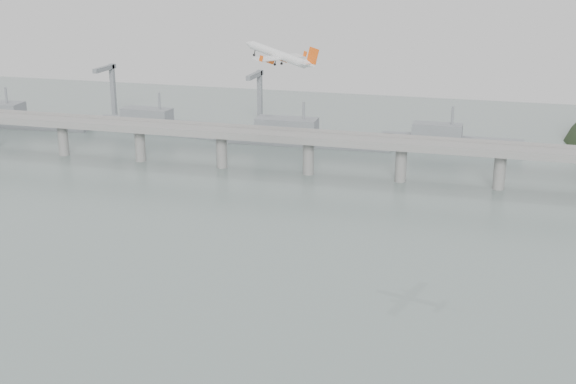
% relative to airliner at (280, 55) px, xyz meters
% --- Properties ---
extents(ground, '(900.00, 900.00, 0.00)m').
position_rel_airliner_xyz_m(ground, '(13.26, -90.33, -78.22)').
color(ground, slate).
rests_on(ground, ground).
extents(bridge, '(800.00, 22.00, 23.90)m').
position_rel_airliner_xyz_m(bridge, '(12.11, 109.67, -60.57)').
color(bridge, gray).
rests_on(bridge, ground).
extents(distant_fleet, '(453.00, 60.90, 40.00)m').
position_rel_airliner_xyz_m(distant_fleet, '(-142.10, 174.75, -72.00)').
color(distant_fleet, slate).
rests_on(distant_fleet, ground).
extents(airliner, '(32.81, 30.36, 10.16)m').
position_rel_airliner_xyz_m(airliner, '(0.00, 0.00, 0.00)').
color(airliner, silver).
rests_on(airliner, ground).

